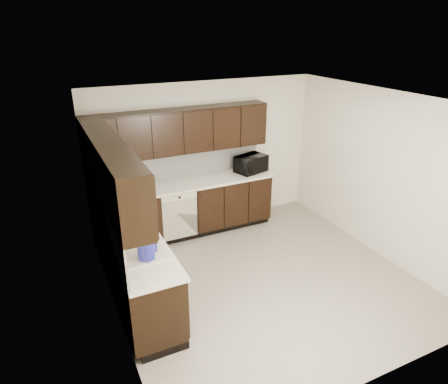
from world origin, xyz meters
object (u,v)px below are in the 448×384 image
object	(u,v)px
toaster_oven	(106,190)
blue_pitcher	(146,248)
microwave	(251,164)
storage_bin	(126,208)
sink	(140,252)

from	to	relation	value
toaster_oven	blue_pitcher	size ratio (longest dim) A/B	1.08
microwave	blue_pitcher	distance (m)	3.11
storage_bin	blue_pitcher	world-z (taller)	blue_pitcher
toaster_oven	blue_pitcher	xyz separation A→B (m)	(0.07, -1.98, 0.05)
sink	storage_bin	bearing A→B (deg)	86.16
toaster_oven	microwave	bearing A→B (deg)	10.68
sink	microwave	distance (m)	2.96
microwave	toaster_oven	distance (m)	2.48
sink	blue_pitcher	world-z (taller)	blue_pitcher
storage_bin	sink	bearing A→B (deg)	-93.84
microwave	blue_pitcher	bearing A→B (deg)	-157.65
toaster_oven	storage_bin	world-z (taller)	toaster_oven
sink	blue_pitcher	xyz separation A→B (m)	(0.01, -0.27, 0.20)
blue_pitcher	toaster_oven	bearing A→B (deg)	102.52
sink	toaster_oven	bearing A→B (deg)	92.31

